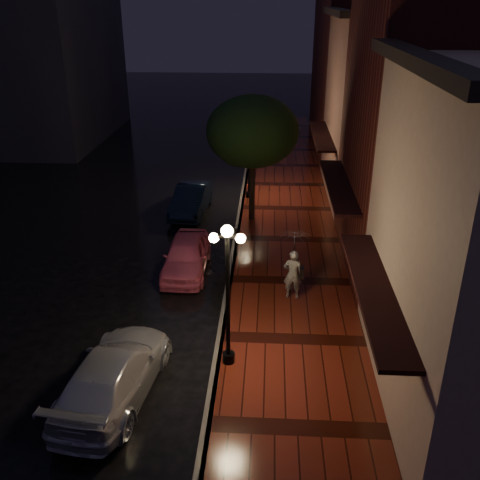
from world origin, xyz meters
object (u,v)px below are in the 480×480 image
at_px(silver_car, 114,374).
at_px(woman_with_umbrella, 294,254).
at_px(street_tree, 253,134).
at_px(navy_car, 191,199).
at_px(parking_meter, 237,239).
at_px(streetlamp_far, 249,152).
at_px(streetlamp_near, 228,288).
at_px(pink_car, 186,256).

distance_m(silver_car, woman_with_umbrella, 7.23).
bearing_deg(street_tree, silver_car, -104.43).
bearing_deg(woman_with_umbrella, silver_car, 52.81).
distance_m(navy_car, parking_meter, 5.62).
relative_size(navy_car, woman_with_umbrella, 1.67).
bearing_deg(streetlamp_far, navy_car, -144.16).
bearing_deg(parking_meter, streetlamp_far, 65.69).
bearing_deg(parking_meter, navy_car, 94.58).
xyz_separation_m(streetlamp_near, pink_car, (-2.09, 5.77, -1.91)).
xyz_separation_m(streetlamp_far, parking_meter, (-0.20, -6.99, -1.72)).
bearing_deg(silver_car, streetlamp_far, -93.32).
bearing_deg(streetlamp_near, silver_car, -154.18).
bearing_deg(parking_meter, silver_car, -130.66).
xyz_separation_m(silver_car, woman_with_umbrella, (4.89, 5.22, 1.11)).
relative_size(navy_car, parking_meter, 3.53).
bearing_deg(pink_car, woman_with_umbrella, -26.35).
distance_m(streetlamp_near, parking_meter, 7.22).
bearing_deg(pink_car, streetlamp_near, -70.43).
height_order(woman_with_umbrella, parking_meter, woman_with_umbrella).
bearing_deg(woman_with_umbrella, parking_meter, -50.22).
relative_size(pink_car, navy_car, 0.96).
distance_m(streetlamp_far, street_tree, 3.44).
distance_m(street_tree, woman_with_umbrella, 7.78).
distance_m(streetlamp_far, navy_car, 3.91).
bearing_deg(streetlamp_near, woman_with_umbrella, 62.77).
bearing_deg(woman_with_umbrella, streetlamp_near, 68.72).
xyz_separation_m(street_tree, pink_car, (-2.35, -5.22, -3.55)).
height_order(streetlamp_far, silver_car, streetlamp_far).
bearing_deg(parking_meter, woman_with_umbrella, -78.85).
relative_size(street_tree, silver_car, 1.18).
bearing_deg(parking_meter, streetlamp_near, -111.04).
distance_m(streetlamp_far, silver_car, 15.81).
xyz_separation_m(streetlamp_near, navy_car, (-2.77, 12.00, -1.90)).
xyz_separation_m(streetlamp_near, woman_with_umbrella, (1.95, 3.79, -0.78)).
relative_size(pink_car, parking_meter, 3.40).
bearing_deg(navy_car, street_tree, -14.05).
relative_size(woman_with_umbrella, parking_meter, 2.12).
height_order(street_tree, woman_with_umbrella, street_tree).
xyz_separation_m(streetlamp_near, street_tree, (0.26, 10.99, 1.64)).
height_order(silver_car, woman_with_umbrella, woman_with_umbrella).
bearing_deg(street_tree, streetlamp_far, 94.91).
xyz_separation_m(streetlamp_far, pink_car, (-2.09, -8.23, -1.91)).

